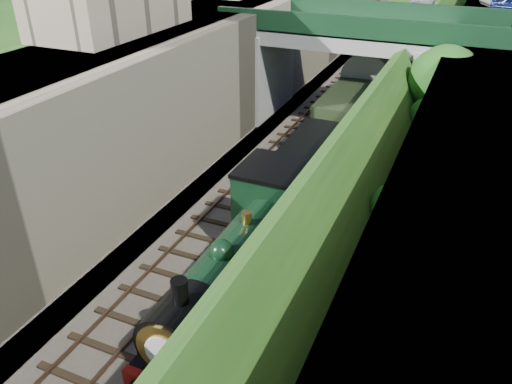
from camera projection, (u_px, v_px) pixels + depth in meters
name	position (u px, v px, depth m)	size (l,w,h in m)	color
trackbed	(327.00, 146.00, 29.30)	(10.00, 90.00, 0.20)	#473F38
retaining_wall	(242.00, 78.00, 29.56)	(1.00, 90.00, 7.00)	#756B56
street_plateau_left	(191.00, 71.00, 30.78)	(6.00, 90.00, 7.00)	#262628
embankment_slope	(423.00, 112.00, 26.89)	(4.13, 90.00, 6.36)	#1E4714
track_left	(295.00, 138.00, 29.93)	(2.50, 90.00, 0.20)	black
track_right	(348.00, 147.00, 28.81)	(2.50, 90.00, 0.20)	black
road_bridge	(366.00, 63.00, 30.22)	(16.00, 6.40, 7.25)	gray
tree	(447.00, 84.00, 24.66)	(3.60, 3.80, 6.60)	black
locomotive	(245.00, 260.00, 16.71)	(3.10, 10.22, 3.83)	black
tender	(313.00, 175.00, 22.72)	(2.70, 6.00, 3.05)	black
coach_front	(373.00, 88.00, 32.57)	(2.90, 18.00, 3.70)	black
coach_middle	(415.00, 33.00, 47.59)	(2.90, 18.00, 3.70)	black
coach_rear	(437.00, 4.00, 62.61)	(2.90, 18.00, 3.70)	black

